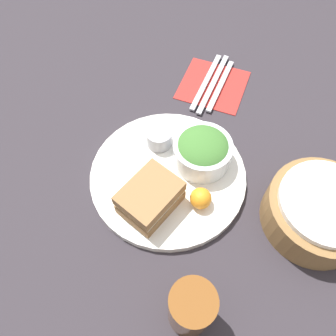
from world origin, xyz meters
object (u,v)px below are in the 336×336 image
knife (213,83)px  spoon (220,85)px  plate (168,176)px  bread_basket (319,211)px  dressing_cup (159,138)px  fork (206,81)px  drink_glass (191,309)px  sandwich (150,198)px  salad_bowl (202,150)px

knife → spoon: 0.02m
plate → bread_basket: size_ratio=1.62×
plate → dressing_cup: size_ratio=5.80×
bread_basket → fork: bread_basket is taller
fork → knife: same height
spoon → drink_glass: bearing=-167.5°
plate → drink_glass: bearing=28.4°
sandwich → plate: bearing=175.9°
sandwich → salad_bowl: (-0.13, 0.06, 0.00)m
drink_glass → knife: drink_glass is taller
dressing_cup → drink_glass: (0.29, 0.16, 0.03)m
sandwich → dressing_cup: sandwich is taller
salad_bowl → dressing_cup: 0.10m
drink_glass → knife: 0.52m
sandwich → spoon: (-0.35, 0.03, -0.04)m
plate → drink_glass: (0.22, 0.12, 0.05)m
plate → knife: bearing=178.1°
drink_glass → spoon: drink_glass is taller
dressing_cup → spoon: (-0.22, 0.07, -0.03)m
plate → salad_bowl: size_ratio=2.68×
bread_basket → drink_glass: bearing=-34.0°
sandwich → dressing_cup: size_ratio=2.38×
plate → knife: (-0.28, 0.01, -0.00)m
spoon → fork: bearing=90.0°
dressing_cup → fork: dressing_cup is taller
salad_bowl → spoon: (-0.23, -0.02, -0.04)m
dressing_cup → spoon: size_ratio=0.30×
plate → bread_basket: 0.28m
bread_basket → knife: 0.38m
salad_bowl → bread_basket: (0.04, 0.23, -0.01)m
dressing_cup → bread_basket: 0.33m
salad_bowl → bread_basket: bearing=79.6°
sandwich → spoon: bearing=174.7°
plate → fork: 0.28m
salad_bowl → fork: size_ratio=0.58×
drink_glass → bread_basket: bearing=146.0°
knife → drink_glass: bearing=-165.5°
drink_glass → sandwich: bearing=-139.8°
plate → fork: bearing=-178.2°
fork → spoon: 0.04m
sandwich → dressing_cup: (-0.14, -0.04, -0.01)m
dressing_cup → drink_glass: 0.33m
bread_basket → fork: (-0.27, -0.29, -0.03)m
salad_bowl → fork: (-0.23, -0.06, -0.04)m
plate → salad_bowl: bearing=136.5°
plate → dressing_cup: bearing=-145.3°
salad_bowl → plate: bearing=-43.5°
drink_glass → spoon: size_ratio=0.70×
knife → salad_bowl: bearing=-167.8°
plate → knife: 0.28m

